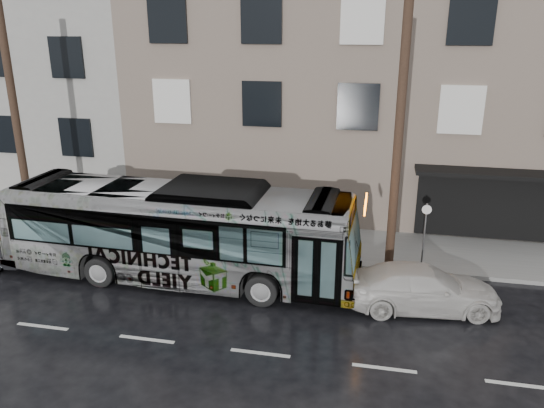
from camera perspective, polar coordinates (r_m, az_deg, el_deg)
The scene contains 8 objects.
ground at distance 17.37m, azimuth -9.86°, elevation -9.74°, with size 120.00×120.00×0.00m, color black.
sidewalk at distance 21.52m, azimuth -5.17°, elevation -3.54°, with size 90.00×3.60×0.15m, color gray.
building_taupe at distance 26.98m, azimuth 9.95°, elevation 12.70°, with size 20.00×12.00×11.00m, color #776A5C.
utility_pole_front at distance 17.79m, azimuth 13.43°, elevation 6.71°, with size 0.30×0.30×9.00m, color #3F2B1F.
utility_pole_rear at distance 22.28m, azimuth -25.78°, elevation 7.72°, with size 0.30×0.30×9.00m, color #3F2B1F.
sign_post at distance 18.79m, azimuth 16.03°, elevation -3.41°, with size 0.06×0.06×2.40m, color slate.
bus at distance 17.92m, azimuth -9.99°, elevation -2.94°, with size 2.81×12.00×3.34m, color #B2B2B2.
white_sedan at distance 16.79m, azimuth 15.88°, elevation -8.69°, with size 1.87×4.60×1.34m, color beige.
Camera 1 is at (5.93, -14.13, 8.19)m, focal length 35.00 mm.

